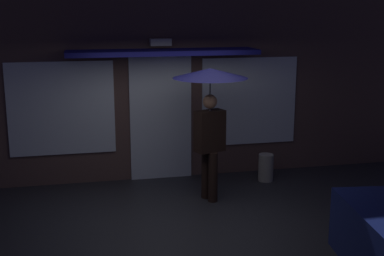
{
  "coord_description": "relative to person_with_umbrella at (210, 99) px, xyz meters",
  "views": [
    {
      "loc": [
        -1.43,
        -6.85,
        3.02
      ],
      "look_at": [
        0.29,
        0.91,
        1.2
      ],
      "focal_mm": 49.09,
      "sensor_mm": 36.0,
      "label": 1
    }
  ],
  "objects": [
    {
      "name": "ground_plane",
      "position": [
        -0.57,
        -0.91,
        -1.64
      ],
      "size": [
        18.0,
        18.0,
        0.0
      ],
      "primitive_type": "plane",
      "color": "#26262B"
    },
    {
      "name": "building_facade",
      "position": [
        -0.57,
        1.43,
        0.56
      ],
      "size": [
        10.48,
        1.0,
        4.44
      ],
      "color": "brown",
      "rests_on": "ground"
    },
    {
      "name": "person_with_umbrella",
      "position": [
        0.0,
        0.0,
        0.0
      ],
      "size": [
        1.16,
        1.16,
        2.12
      ],
      "rotation": [
        0.0,
        0.0,
        0.34
      ],
      "color": "black",
      "rests_on": "ground"
    },
    {
      "name": "sidewalk_bollard",
      "position": [
        1.22,
        0.7,
        -1.4
      ],
      "size": [
        0.26,
        0.26,
        0.49
      ],
      "primitive_type": "cylinder",
      "color": "#9E998E",
      "rests_on": "ground"
    }
  ]
}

